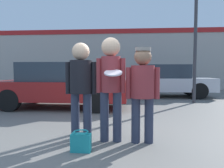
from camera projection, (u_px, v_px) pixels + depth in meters
The scene contains 10 objects.
ground_plane at pixel (108, 140), 3.83m from camera, with size 56.00×56.00×0.00m, color #66635E.
storefront_building at pixel (125, 59), 14.27m from camera, with size 24.00×0.22×3.92m.
person_left at pixel (81, 81), 3.84m from camera, with size 0.56×0.39×1.71m.
person_middle_with_frisbee at pixel (111, 80), 3.70m from camera, with size 0.49×0.55×1.78m.
person_right at pixel (143, 86), 3.64m from camera, with size 0.56×0.39×1.60m.
parked_car_near at pixel (61, 85), 7.22m from camera, with size 4.29×1.95×1.47m.
parked_car_far at pixel (165, 81), 10.19m from camera, with size 4.21×1.93×1.49m.
street_lamp at pixel (202, 5), 8.00m from camera, with size 1.32×0.35×5.93m.
shrub at pixel (91, 80), 13.70m from camera, with size 1.31×1.31×1.31m.
handbag at pixel (81, 142), 3.27m from camera, with size 0.30×0.23×0.31m.
Camera 1 is at (0.39, -3.75, 1.22)m, focal length 35.00 mm.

